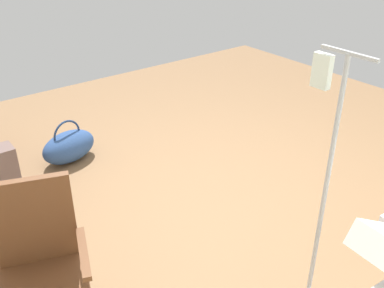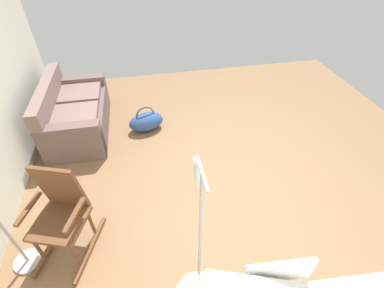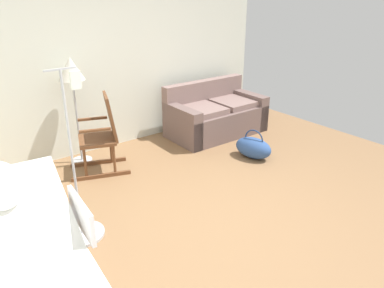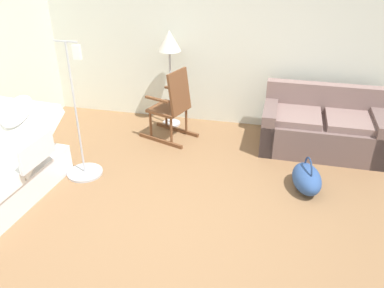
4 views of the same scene
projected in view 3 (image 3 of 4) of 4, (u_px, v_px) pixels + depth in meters
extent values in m
plane|color=olive|center=(224.00, 218.00, 4.09)|extent=(6.70, 6.70, 0.00)
cube|color=silver|center=(106.00, 58.00, 5.49)|extent=(5.56, 0.10, 2.70)
cube|color=white|center=(8.00, 220.00, 2.94)|extent=(0.98, 0.97, 0.57)
cube|color=silver|center=(81.00, 215.00, 3.03)|extent=(0.08, 0.56, 0.28)
cylinder|color=black|center=(57.00, 247.00, 3.56)|extent=(0.10, 0.10, 0.10)
cube|color=#68534F|center=(216.00, 121.00, 6.32)|extent=(1.61, 0.87, 0.45)
cube|color=#7F6660|center=(201.00, 111.00, 5.99)|extent=(0.68, 0.65, 0.10)
cube|color=#7F6660|center=(235.00, 103.00, 6.39)|extent=(0.68, 0.65, 0.10)
cube|color=#7F6660|center=(204.00, 92.00, 6.41)|extent=(1.60, 0.18, 0.40)
cube|color=#68534F|center=(182.00, 126.00, 5.90)|extent=(0.19, 0.85, 0.60)
cube|color=#68534F|center=(247.00, 109.00, 6.69)|extent=(0.19, 0.85, 0.60)
cube|color=brown|center=(99.00, 162.00, 5.32)|extent=(0.73, 0.30, 0.05)
cube|color=brown|center=(101.00, 176.00, 4.94)|extent=(0.73, 0.30, 0.05)
cylinder|color=brown|center=(85.00, 161.00, 4.82)|extent=(0.04, 0.04, 0.40)
cylinder|color=brown|center=(84.00, 150.00, 5.16)|extent=(0.04, 0.04, 0.40)
cylinder|color=brown|center=(114.00, 158.00, 4.92)|extent=(0.04, 0.04, 0.40)
cylinder|color=brown|center=(111.00, 147.00, 5.26)|extent=(0.04, 0.04, 0.40)
cube|color=brown|center=(97.00, 140.00, 4.96)|extent=(0.60, 0.61, 0.04)
cube|color=brown|center=(110.00, 117.00, 4.90)|extent=(0.26, 0.45, 0.60)
cube|color=brown|center=(95.00, 130.00, 4.67)|extent=(0.38, 0.17, 0.03)
cube|color=brown|center=(92.00, 119.00, 5.07)|extent=(0.38, 0.17, 0.03)
cylinder|color=#B2B5BA|center=(82.00, 160.00, 5.40)|extent=(0.28, 0.28, 0.03)
cylinder|color=#B2B5BA|center=(77.00, 121.00, 5.17)|extent=(0.03, 0.03, 1.15)
cone|color=beige|center=(71.00, 69.00, 4.89)|extent=(0.34, 0.34, 0.30)
ellipsoid|color=#2D4C84|center=(253.00, 148.00, 5.47)|extent=(0.43, 0.62, 0.30)
torus|color=navy|center=(254.00, 140.00, 5.42)|extent=(0.08, 0.30, 0.30)
cylinder|color=#B2B5BA|center=(82.00, 234.00, 3.81)|extent=(0.44, 0.44, 0.03)
cylinder|color=#B2B5BA|center=(72.00, 158.00, 3.48)|extent=(0.02, 0.02, 1.65)
cube|color=#B2B5BA|center=(60.00, 69.00, 3.16)|extent=(0.28, 0.02, 0.02)
cube|color=white|center=(75.00, 80.00, 3.27)|extent=(0.09, 0.04, 0.16)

